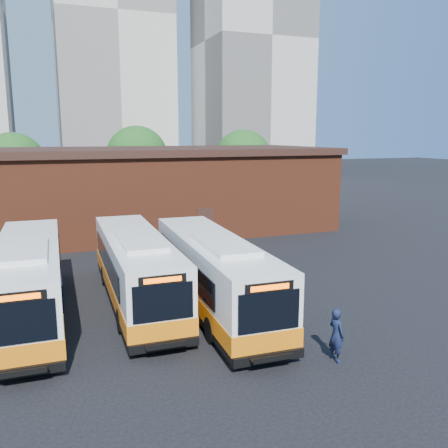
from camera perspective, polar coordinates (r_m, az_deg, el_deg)
name	(u,v)px	position (r m, az deg, el deg)	size (l,w,h in m)	color
ground	(243,318)	(19.75, 2.36, -11.28)	(220.00, 220.00, 0.00)	black
bus_west	(29,282)	(20.96, -22.40, -6.51)	(2.67, 12.02, 3.26)	white
bus_midwest	(136,271)	(21.44, -10.54, -5.56)	(2.66, 11.84, 3.21)	white
bus_mideast	(214,276)	(20.31, -1.24, -6.22)	(2.85, 12.04, 3.26)	white
transit_worker	(336,335)	(16.44, 13.37, -12.84)	(0.66, 0.43, 1.80)	#121A35
depot_building	(145,188)	(37.78, -9.52, 4.25)	(28.60, 12.60, 6.40)	maroon
tree_west	(13,165)	(49.02, -24.00, 6.55)	(6.00, 6.00, 7.65)	#382314
tree_mid	(137,157)	(51.73, -10.43, 7.94)	(6.56, 6.56, 8.36)	#382314
tree_east	(243,159)	(52.00, 2.31, 7.84)	(6.24, 6.24, 7.96)	#382314
tower_center	(111,19)	(106.34, -13.49, 22.85)	(22.00, 20.00, 61.20)	beige
tower_right	(251,42)	(94.19, 3.26, 21.02)	(18.00, 18.00, 49.20)	beige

